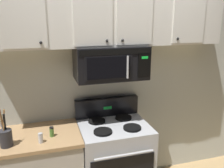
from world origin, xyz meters
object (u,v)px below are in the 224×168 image
utensil_crock_charcoal (6,137)px  spice_jar (52,132)px  over_range_microwave (111,62)px  salt_shaker (41,138)px  stove_range (114,160)px

utensil_crock_charcoal → spice_jar: utensil_crock_charcoal is taller
over_range_microwave → salt_shaker: 1.03m
stove_range → utensil_crock_charcoal: (-1.07, -0.15, 0.53)m
utensil_crock_charcoal → over_range_microwave: bearing=13.8°
stove_range → utensil_crock_charcoal: 1.20m
spice_jar → over_range_microwave: bearing=16.0°
stove_range → salt_shaker: (-0.77, -0.17, 0.48)m
stove_range → salt_shaker: size_ratio=11.67×
stove_range → over_range_microwave: bearing=90.1°
spice_jar → salt_shaker: bearing=-138.2°
utensil_crock_charcoal → spice_jar: 0.42m
stove_range → utensil_crock_charcoal: size_ratio=3.02×
over_range_microwave → salt_shaker: (-0.77, -0.29, -0.63)m
salt_shaker → stove_range: bearing=12.4°
over_range_microwave → salt_shaker: bearing=-159.6°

